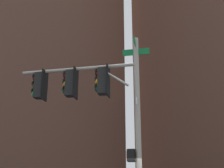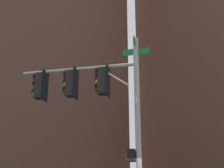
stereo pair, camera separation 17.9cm
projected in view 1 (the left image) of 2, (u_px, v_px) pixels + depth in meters
name	position (u px, v px, depth m)	size (l,w,h in m)	color
signal_pole_assembly	(93.00, 97.00, 11.24)	(4.75, 1.87, 6.88)	#9E998C
building_brick_nearside	(13.00, 10.00, 38.49)	(19.81, 21.79, 45.24)	brown
building_brick_midblock	(209.00, 44.00, 47.79)	(18.11, 16.90, 45.48)	brown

